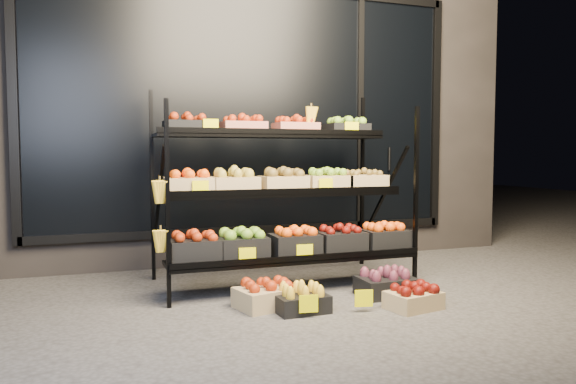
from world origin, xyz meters
name	(u,v)px	position (x,y,z in m)	size (l,w,h in m)	color
ground	(310,301)	(0.00, 0.00, 0.00)	(24.00, 24.00, 0.00)	#514F4C
building	(227,99)	(0.00, 2.59, 1.75)	(6.00, 2.08, 3.50)	#2D2826
display_rack	(282,192)	(-0.01, 0.60, 0.79)	(2.18, 1.02, 1.66)	black
tag_floor_a	(309,310)	(-0.17, -0.40, 0.06)	(0.13, 0.01, 0.12)	#F4EB00
tag_floor_b	(364,304)	(0.24, -0.40, 0.06)	(0.13, 0.01, 0.12)	#F4EB00
floor_crate_left	(267,294)	(-0.36, -0.05, 0.10)	(0.49, 0.41, 0.21)	tan
floor_crate_midleft	(301,300)	(-0.17, -0.24, 0.09)	(0.37, 0.28, 0.19)	black
floor_crate_midright	(413,297)	(0.62, -0.44, 0.09)	(0.41, 0.33, 0.19)	tan
floor_crate_right	(386,283)	(0.62, -0.05, 0.10)	(0.43, 0.32, 0.21)	black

